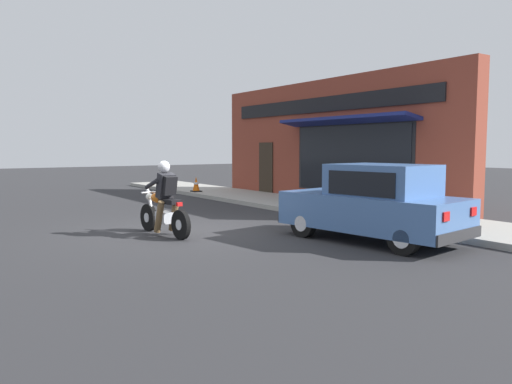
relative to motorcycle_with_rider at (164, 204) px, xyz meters
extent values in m
plane|color=#2B2B2D|center=(0.62, 0.15, -0.68)|extent=(80.00, 80.00, 0.00)
cube|color=#9E9B93|center=(5.78, 3.15, -0.61)|extent=(2.60, 22.00, 0.14)
cube|color=brown|center=(7.33, 2.91, 1.42)|extent=(0.50, 11.46, 4.20)
cube|color=black|center=(7.06, 1.48, 0.87)|extent=(0.04, 4.81, 2.10)
cube|color=black|center=(7.07, 1.48, 0.87)|extent=(0.02, 5.04, 2.20)
cube|color=#2D2319|center=(7.06, 6.06, 0.37)|extent=(0.04, 0.90, 2.10)
cube|color=navy|center=(6.73, 1.48, 2.07)|extent=(0.81, 5.50, 0.24)
cube|color=black|center=(7.05, 2.91, 2.67)|extent=(0.06, 9.74, 0.50)
cylinder|color=black|center=(-0.07, 0.72, -0.37)|extent=(0.16, 0.63, 0.62)
cylinder|color=silver|center=(-0.07, 0.72, -0.37)|extent=(0.14, 0.23, 0.22)
cylinder|color=black|center=(0.06, -0.68, -0.37)|extent=(0.16, 0.63, 0.62)
cylinder|color=silver|center=(0.06, -0.68, -0.37)|extent=(0.14, 0.23, 0.22)
cube|color=silver|center=(0.00, -0.03, -0.29)|extent=(0.32, 0.42, 0.24)
ellipsoid|color=orange|center=(-0.02, 0.22, 0.12)|extent=(0.35, 0.55, 0.24)
cube|color=black|center=(0.02, -0.26, 0.08)|extent=(0.31, 0.58, 0.10)
cylinder|color=silver|center=(-0.06, 0.62, -0.05)|extent=(0.10, 0.33, 0.68)
cylinder|color=silver|center=(-0.05, 0.50, 0.23)|extent=(0.56, 0.09, 0.04)
sphere|color=silver|center=(-0.07, 0.67, 0.11)|extent=(0.16, 0.16, 0.16)
cylinder|color=silver|center=(0.20, -0.41, -0.39)|extent=(0.13, 0.56, 0.08)
cube|color=red|center=(0.06, -0.63, 0.05)|extent=(0.13, 0.07, 0.08)
cylinder|color=brown|center=(-0.17, -0.12, -0.25)|extent=(0.17, 0.36, 0.71)
cylinder|color=brown|center=(0.19, -0.08, -0.25)|extent=(0.17, 0.36, 0.71)
cube|color=#232328|center=(0.01, -0.08, 0.40)|extent=(0.37, 0.36, 0.57)
cylinder|color=#232328|center=(-0.22, 0.14, 0.44)|extent=(0.14, 0.53, 0.26)
cylinder|color=#232328|center=(0.18, 0.18, 0.44)|extent=(0.14, 0.53, 0.26)
sphere|color=silver|center=(0.00, -0.02, 0.81)|extent=(0.26, 0.26, 0.26)
cube|color=black|center=(0.02, -0.24, 0.42)|extent=(0.30, 0.27, 0.42)
cylinder|color=black|center=(2.33, -1.91, -0.38)|extent=(0.26, 0.62, 0.60)
cylinder|color=silver|center=(2.33, -1.91, -0.38)|extent=(0.24, 0.35, 0.33)
cylinder|color=black|center=(3.75, -1.72, -0.38)|extent=(0.26, 0.62, 0.60)
cylinder|color=silver|center=(3.75, -1.72, -0.38)|extent=(0.24, 0.35, 0.33)
cylinder|color=black|center=(2.63, -4.29, -0.38)|extent=(0.26, 0.62, 0.60)
cylinder|color=silver|center=(2.63, -4.29, -0.38)|extent=(0.24, 0.35, 0.33)
cylinder|color=black|center=(4.06, -4.10, -0.38)|extent=(0.26, 0.62, 0.60)
cylinder|color=silver|center=(4.06, -4.10, -0.38)|extent=(0.24, 0.35, 0.33)
cube|color=#42669E|center=(3.19, -3.00, -0.08)|extent=(2.10, 3.88, 0.70)
cube|color=#42669E|center=(3.23, -3.25, 0.56)|extent=(1.67, 2.07, 0.66)
cube|color=black|center=(3.11, -2.39, 0.51)|extent=(1.36, 0.52, 0.51)
cube|color=black|center=(2.51, -3.35, 0.54)|extent=(0.23, 1.51, 0.46)
cube|color=black|center=(3.95, -3.16, 0.54)|extent=(0.23, 1.51, 0.46)
cube|color=silver|center=(2.45, -1.23, 0.04)|extent=(0.24, 0.07, 0.14)
cube|color=red|center=(2.93, -4.91, 0.06)|extent=(0.20, 0.07, 0.16)
cube|color=silver|center=(3.46, -1.09, 0.04)|extent=(0.24, 0.07, 0.14)
cube|color=red|center=(3.94, -4.78, 0.06)|extent=(0.20, 0.07, 0.16)
cube|color=#28282B|center=(2.96, -1.19, -0.33)|extent=(1.61, 0.33, 0.20)
cube|color=#28282B|center=(3.43, -4.82, -0.33)|extent=(1.61, 0.33, 0.20)
cube|color=black|center=(4.85, 7.78, -0.52)|extent=(0.36, 0.36, 0.04)
cone|color=orange|center=(4.85, 7.78, -0.22)|extent=(0.28, 0.28, 0.56)
cylinder|color=white|center=(4.85, 7.78, -0.20)|extent=(0.20, 0.20, 0.08)
camera|label=1|loc=(-4.43, -9.97, 1.22)|focal=35.00mm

